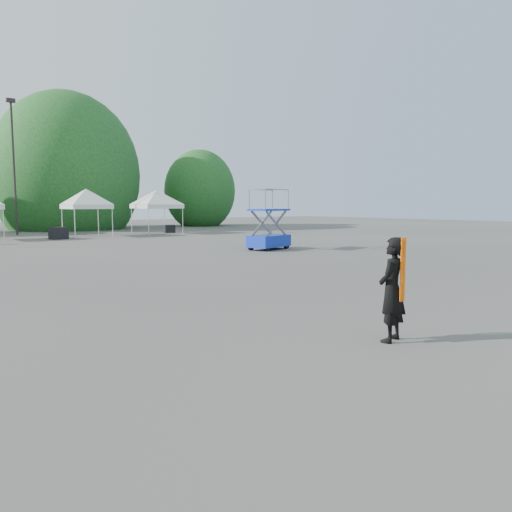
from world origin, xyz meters
TOP-DOWN VIEW (x-y plane):
  - ground at (0.00, 0.00)m, footprint 120.00×120.00m
  - light_pole_east at (3.00, 32.00)m, footprint 0.60×0.25m
  - tree_mid_e at (9.00, 39.00)m, footprint 5.12×5.12m
  - tree_far_e at (22.00, 37.00)m, footprint 3.84×3.84m
  - tent_f at (6.49, 27.24)m, footprint 3.98×3.98m
  - tent_g at (11.94, 27.29)m, footprint 4.34×4.34m
  - man at (0.73, -2.59)m, footprint 0.74×0.60m
  - scissor_lift at (9.97, 11.54)m, footprint 2.56×1.75m
  - crate_mid at (4.00, 25.63)m, footprint 1.18×1.03m
  - crate_east at (13.24, 27.68)m, footprint 0.94×0.82m

SIDE VIEW (x-z plane):
  - ground at x=0.00m, z-range 0.00..0.00m
  - crate_east at x=13.24m, z-range 0.00..0.62m
  - crate_mid at x=4.00m, z-range 0.00..0.78m
  - man at x=0.73m, z-range 0.00..1.75m
  - scissor_lift at x=9.97m, z-range 0.01..3.02m
  - tent_f at x=6.49m, z-range 1.12..5.00m
  - tent_g at x=11.94m, z-range 1.12..5.00m
  - tree_far_e at x=22.00m, z-range 0.70..6.55m
  - tree_mid_e at x=9.00m, z-range 0.94..8.74m
  - light_pole_east at x=3.00m, z-range 0.62..10.42m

